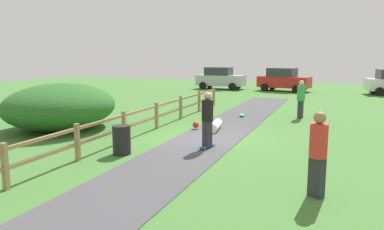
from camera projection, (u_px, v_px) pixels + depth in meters
The scene contains 12 objects.
ground_plane at pixel (206, 140), 13.69m from camera, with size 60.00×60.00×0.00m, color #427533.
asphalt_path at pixel (206, 140), 13.69m from camera, with size 2.40×28.00×0.02m, color #47474C.
wooden_fence at pixel (142, 118), 14.51m from camera, with size 0.12×18.12×1.10m.
bush_large at pixel (61, 106), 15.63m from camera, with size 4.17×5.00×1.89m, color #286023.
trash_bin at pixel (122, 140), 11.72m from camera, with size 0.56×0.56×0.90m, color black.
skater_riding at pixel (207, 117), 12.32m from camera, with size 0.46×0.82×1.84m.
skater_fallen at pixel (214, 125), 15.43m from camera, with size 1.23×1.45×0.36m.
skateboard_loose at pixel (242, 115), 18.87m from camera, with size 0.37×0.82×0.08m.
bystander_red at pixel (318, 150), 8.11m from camera, with size 0.53×0.53×1.88m.
bystander_green at pixel (301, 97), 18.22m from camera, with size 0.45×0.45×1.83m.
parked_car_red at pixel (283, 80), 31.61m from camera, with size 4.47×2.68×1.92m.
parked_car_silver at pixel (220, 78), 33.56m from camera, with size 4.25×2.11×1.92m.
Camera 1 is at (4.36, -12.65, 3.08)m, focal length 35.51 mm.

